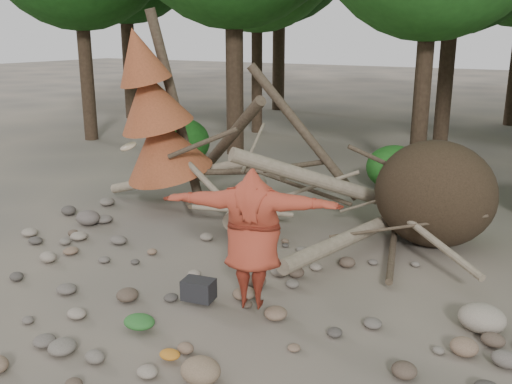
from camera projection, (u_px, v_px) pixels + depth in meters
The scene contains 12 objects.
ground at pixel (179, 303), 8.38m from camera, with size 120.00×120.00×0.00m, color #514C44.
deadfall_pile at pixel (402, 192), 10.68m from camera, with size 8.55×5.24×3.30m.
dead_conifer at pixel (156, 117), 12.13m from camera, with size 2.06×2.16×4.35m.
bush_left at pixel (179, 142), 16.84m from camera, with size 1.80×1.80×1.44m, color #195115.
bush_mid at pixel (394, 168), 14.34m from camera, with size 1.40×1.40×1.12m, color #22661D.
frisbee_thrower at pixel (252, 238), 7.90m from camera, with size 3.59×1.45×2.17m.
backpack at pixel (199, 293), 8.36m from camera, with size 0.46×0.31×0.31m, color black.
cloth_green at pixel (139, 325), 7.59m from camera, with size 0.44×0.37×0.17m, color #276126.
cloth_orange at pixel (170, 358), 6.89m from camera, with size 0.27×0.22×0.10m, color #B36C1E.
boulder_front_right at pixel (201, 370), 6.47m from camera, with size 0.48×0.43×0.29m, color #816951.
boulder_mid_right at pixel (482, 318), 7.57m from camera, with size 0.62×0.56×0.37m, color gray.
boulder_mid_left at pixel (88, 218), 11.76m from camera, with size 0.51×0.46×0.31m, color #5E554F.
Camera 1 is at (4.81, -6.03, 3.85)m, focal length 40.00 mm.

